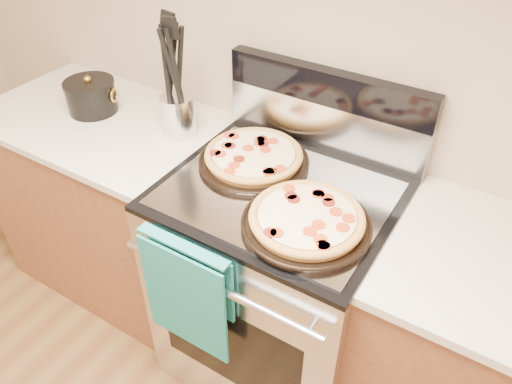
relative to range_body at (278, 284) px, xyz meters
The scene contains 15 objects.
wall_back 0.97m from the range_body, 90.00° to the left, with size 4.00×4.00×0.00m, color tan.
range_body is the anchor object (origin of this frame).
oven_window 0.34m from the range_body, 90.00° to the right, with size 0.56×0.01×0.40m, color black.
cooktop 0.46m from the range_body, ahead, with size 0.76×0.68×0.02m, color black.
backsplash_lower 0.64m from the range_body, 90.00° to the left, with size 0.76×0.06×0.18m, color silver.
backsplash_upper 0.77m from the range_body, 90.00° to the left, with size 0.76×0.06×0.12m, color black.
oven_handle 0.51m from the range_body, 90.00° to the right, with size 0.03×0.03×0.70m, color silver.
dish_towel 0.47m from the range_body, 107.74° to the right, with size 0.32×0.05×0.42m, color #17746F, non-canonical shape.
foil_sheet 0.47m from the range_body, 90.00° to the right, with size 0.70×0.55×0.01m, color gray.
cabinet_left 0.88m from the range_body, behind, with size 1.00×0.62×0.88m, color brown.
countertop_left 0.99m from the range_body, behind, with size 1.02×0.64×0.03m, color beige.
pepperoni_pizza_back 0.53m from the range_body, 155.28° to the left, with size 0.38×0.38×0.05m, color #AC7A34, non-canonical shape.
pepperoni_pizza_front 0.54m from the range_body, 38.94° to the right, with size 0.39×0.39×0.05m, color #AC7A34, non-canonical shape.
utensil_crock 0.75m from the range_body, 167.76° to the left, with size 0.13×0.13×0.16m, color silver.
saucepan 1.07m from the range_body, behind, with size 0.20×0.20×0.12m, color black.
Camera 1 is at (0.61, 0.50, 1.94)m, focal length 35.00 mm.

